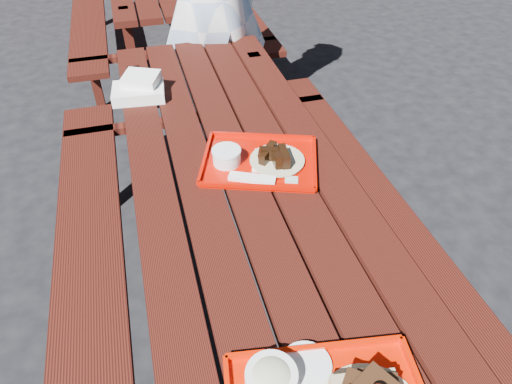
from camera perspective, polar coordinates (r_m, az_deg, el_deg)
The scene contains 4 objects.
ground at distance 2.10m, azimuth -1.14°, elevation -14.49°, with size 60.00×60.00×0.00m, color black.
picnic_table_near at distance 1.67m, azimuth -1.39°, elevation -3.50°, with size 1.41×2.40×0.75m.
far_tray at distance 1.60m, azimuth 0.21°, elevation 4.01°, with size 0.48×0.42×0.07m.
white_cloth at distance 2.07m, azimuth -14.38°, elevation 12.42°, with size 0.23×0.20×0.09m.
Camera 1 is at (-0.28, -1.17, 1.73)m, focal length 32.00 mm.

